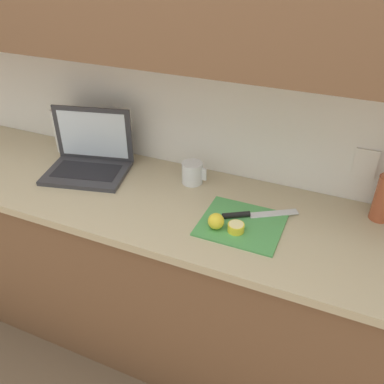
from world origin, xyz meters
The scene contains 10 objects.
ground_plane centered at (0.00, 0.00, 0.00)m, with size 12.00×12.00×0.00m, color brown.
wall_back centered at (0.00, 0.24, 1.56)m, with size 5.20×0.38×2.60m.
counter_unit centered at (-0.02, 0.00, 0.45)m, with size 2.56×0.62×0.88m.
laptop centered at (-0.45, 0.09, 0.95)m, with size 0.42×0.35×0.28m.
cutting_board centered at (0.34, -0.04, 0.89)m, with size 0.31×0.28×0.01m, color #4C9E51.
knife centered at (0.34, 0.01, 0.90)m, with size 0.28×0.19×0.02m.
lemon_half_cut centered at (0.33, -0.09, 0.91)m, with size 0.06×0.06×0.03m.
lemon_whole_beside centered at (0.25, -0.10, 0.92)m, with size 0.06×0.06×0.06m.
measuring_cup centered at (0.04, 0.18, 0.93)m, with size 0.11×0.09×0.10m.
paper_towel_roll centered at (-0.68, 0.22, 0.99)m, with size 0.11×0.11×0.22m.
Camera 1 is at (0.66, -1.26, 1.84)m, focal length 38.00 mm.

